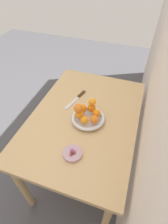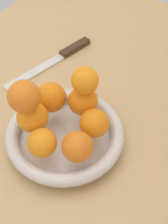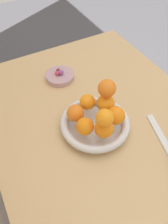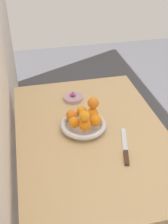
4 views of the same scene
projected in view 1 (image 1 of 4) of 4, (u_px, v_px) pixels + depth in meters
ground_plane at (84, 166)px, 1.80m from camera, size 6.00×6.00×0.00m
dining_table at (85, 124)px, 1.34m from camera, size 1.10×0.76×0.74m
fruit_bowl at (88, 118)px, 1.23m from camera, size 0.23×0.23×0.04m
candy_dish at (73, 153)px, 1.04m from camera, size 0.12×0.12×0.02m
orange_0 at (94, 119)px, 1.16m from camera, size 0.06×0.06×0.06m
orange_1 at (96, 113)px, 1.20m from camera, size 0.06×0.06×0.06m
orange_2 at (91, 108)px, 1.23m from camera, size 0.06×0.06×0.06m
orange_3 at (83, 108)px, 1.23m from camera, size 0.06×0.06×0.06m
orange_4 at (79, 114)px, 1.19m from camera, size 0.06×0.06×0.06m
orange_5 at (84, 120)px, 1.15m from camera, size 0.05×0.05×0.05m
orange_6 at (92, 102)px, 1.19m from camera, size 0.05×0.05×0.05m
orange_7 at (78, 108)px, 1.14m from camera, size 0.06×0.06×0.06m
candy_ball_0 at (72, 153)px, 1.02m from camera, size 0.02×0.02×0.02m
candy_ball_1 at (72, 151)px, 1.03m from camera, size 0.02×0.02×0.02m
candy_ball_2 at (71, 154)px, 1.01m from camera, size 0.01×0.01×0.01m
candy_ball_3 at (74, 152)px, 1.02m from camera, size 0.02×0.02×0.02m
knife at (77, 98)px, 1.41m from camera, size 0.26×0.09×0.01m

